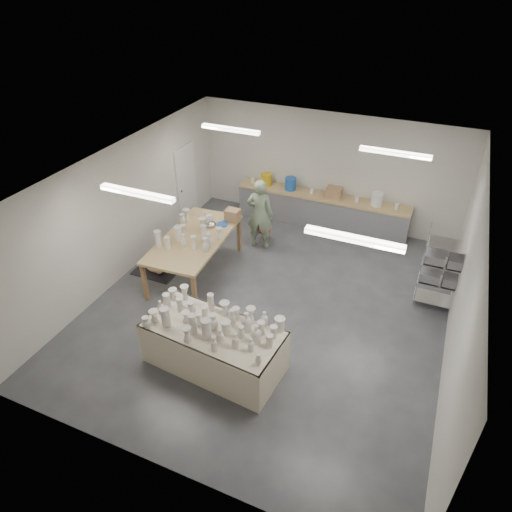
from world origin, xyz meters
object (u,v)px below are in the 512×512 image
at_px(drying_table, 214,345).
at_px(red_stool, 264,230).
at_px(potter, 260,214).
at_px(work_table, 197,236).

relative_size(drying_table, red_stool, 5.71).
bearing_deg(potter, drying_table, 94.39).
height_order(drying_table, potter, potter).
height_order(work_table, potter, potter).
distance_m(drying_table, work_table, 2.97).
distance_m(potter, red_stool, 0.66).
distance_m(drying_table, red_stool, 4.34).
bearing_deg(drying_table, work_table, 130.22).
bearing_deg(drying_table, potter, 106.84).
height_order(drying_table, work_table, work_table).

